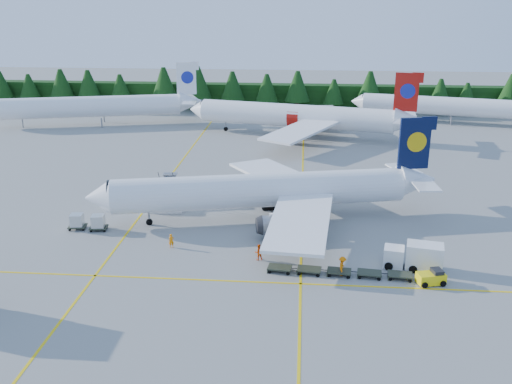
# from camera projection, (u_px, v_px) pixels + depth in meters

# --- Properties ---
(ground) EXTENTS (320.00, 320.00, 0.00)m
(ground) POSITION_uv_depth(u_px,v_px,m) (244.00, 255.00, 60.07)
(ground) COLOR gray
(ground) RESTS_ON ground
(taxi_stripe_a) EXTENTS (0.25, 120.00, 0.01)m
(taxi_stripe_a) POSITION_uv_depth(u_px,v_px,m) (160.00, 190.00, 80.01)
(taxi_stripe_a) COLOR yellow
(taxi_stripe_a) RESTS_ON ground
(taxi_stripe_b) EXTENTS (0.25, 120.00, 0.01)m
(taxi_stripe_b) POSITION_uv_depth(u_px,v_px,m) (302.00, 194.00, 78.44)
(taxi_stripe_b) COLOR yellow
(taxi_stripe_b) RESTS_ON ground
(taxi_stripe_cross) EXTENTS (80.00, 0.25, 0.01)m
(taxi_stripe_cross) POSITION_uv_depth(u_px,v_px,m) (238.00, 281.00, 54.41)
(taxi_stripe_cross) COLOR yellow
(taxi_stripe_cross) RESTS_ON ground
(treeline_hedge) EXTENTS (220.00, 4.00, 6.00)m
(treeline_hedge) POSITION_uv_depth(u_px,v_px,m) (279.00, 97.00, 136.36)
(treeline_hedge) COLOR black
(treeline_hedge) RESTS_ON ground
(airliner_navy) EXTENTS (40.82, 33.22, 12.03)m
(airliner_navy) POSITION_uv_depth(u_px,v_px,m) (254.00, 191.00, 68.37)
(airliner_navy) COLOR white
(airliner_navy) RESTS_ON ground
(airliner_red) EXTENTS (43.89, 35.70, 12.96)m
(airliner_red) POSITION_uv_depth(u_px,v_px,m) (291.00, 116.00, 110.07)
(airliner_red) COLOR white
(airliner_red) RESTS_ON ground
(airliner_far_left) EXTENTS (42.86, 14.03, 12.70)m
(airliner_far_left) POSITION_uv_depth(u_px,v_px,m) (85.00, 106.00, 119.02)
(airliner_far_left) COLOR white
(airliner_far_left) RESTS_ON ground
(airliner_far_right) EXTENTS (39.08, 11.99, 11.53)m
(airliner_far_right) POSITION_uv_depth(u_px,v_px,m) (437.00, 105.00, 122.22)
(airliner_far_right) COLOR white
(airliner_far_right) RESTS_ON ground
(airstairs) EXTENTS (4.31, 5.85, 3.77)m
(airstairs) POSITION_uv_depth(u_px,v_px,m) (167.00, 204.00, 72.44)
(airstairs) COLOR white
(airstairs) RESTS_ON ground
(service_truck) EXTENTS (5.94, 3.09, 2.73)m
(service_truck) POSITION_uv_depth(u_px,v_px,m) (413.00, 256.00, 56.58)
(service_truck) COLOR silver
(service_truck) RESTS_ON ground
(baggage_tug) EXTENTS (2.83, 1.97, 1.38)m
(baggage_tug) POSITION_uv_depth(u_px,v_px,m) (432.00, 277.00, 53.76)
(baggage_tug) COLOR yellow
(baggage_tug) RESTS_ON ground
(dolly_train) EXTENTS (14.11, 2.26, 0.14)m
(dolly_train) POSITION_uv_depth(u_px,v_px,m) (339.00, 271.00, 55.54)
(dolly_train) COLOR #303728
(dolly_train) RESTS_ON ground
(uld_pair) EXTENTS (4.75, 1.91, 1.54)m
(uld_pair) POSITION_uv_depth(u_px,v_px,m) (88.00, 221.00, 66.18)
(uld_pair) COLOR #303728
(uld_pair) RESTS_ON ground
(crew_a) EXTENTS (0.65, 0.53, 1.55)m
(crew_a) POSITION_uv_depth(u_px,v_px,m) (171.00, 241.00, 61.50)
(crew_a) COLOR orange
(crew_a) RESTS_ON ground
(crew_b) EXTENTS (1.01, 0.90, 1.71)m
(crew_b) POSITION_uv_depth(u_px,v_px,m) (258.00, 252.00, 58.61)
(crew_b) COLOR #E44504
(crew_b) RESTS_ON ground
(crew_c) EXTENTS (0.70, 0.90, 1.97)m
(crew_c) POSITION_uv_depth(u_px,v_px,m) (342.00, 266.00, 55.27)
(crew_c) COLOR orange
(crew_c) RESTS_ON ground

